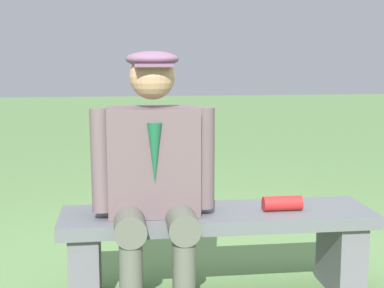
{
  "coord_description": "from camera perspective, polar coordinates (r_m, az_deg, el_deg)",
  "views": [
    {
      "loc": [
        0.5,
        2.81,
        1.25
      ],
      "look_at": [
        0.13,
        0.0,
        0.81
      ],
      "focal_mm": 53.64,
      "sensor_mm": 36.0,
      "label": 1
    }
  ],
  "objects": [
    {
      "name": "bench",
      "position": [
        3.0,
        2.51,
        -9.29
      ],
      "size": [
        1.6,
        0.43,
        0.46
      ],
      "color": "#565A5E",
      "rests_on": "ground"
    },
    {
      "name": "rolled_magazine",
      "position": [
        2.99,
        8.98,
        -5.86
      ],
      "size": [
        0.2,
        0.08,
        0.08
      ],
      "primitive_type": "cylinder",
      "rotation": [
        0.0,
        1.57,
        0.0
      ],
      "color": "#B21E1E",
      "rests_on": "bench"
    },
    {
      "name": "seated_man",
      "position": [
        2.81,
        -3.82,
        -2.45
      ],
      "size": [
        0.62,
        0.59,
        1.27
      ],
      "color": "#5C4A4E",
      "rests_on": "ground"
    }
  ]
}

